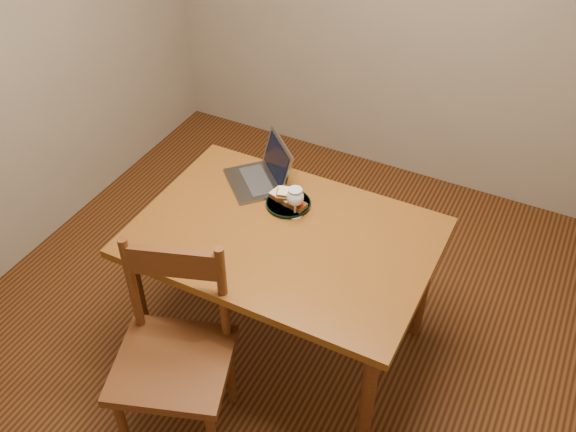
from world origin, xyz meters
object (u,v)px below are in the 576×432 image
at_px(plate, 288,204).
at_px(milk_glass, 295,202).
at_px(table, 284,248).
at_px(laptop, 264,172).
at_px(chair, 173,349).

relative_size(plate, milk_glass, 1.39).
relative_size(table, laptop, 3.31).
distance_m(milk_glass, laptop, 0.29).
distance_m(chair, laptop, 0.95).
distance_m(plate, milk_glass, 0.10).
relative_size(chair, plate, 2.79).
bearing_deg(laptop, chair, -41.98).
bearing_deg(chair, plate, 62.89).
xyz_separation_m(milk_glass, laptop, (-0.25, 0.16, -0.02)).
relative_size(milk_glass, laptop, 0.38).
distance_m(table, plate, 0.22).
height_order(table, milk_glass, milk_glass).
relative_size(chair, milk_glass, 3.87).
xyz_separation_m(table, milk_glass, (-0.01, 0.14, 0.16)).
relative_size(table, plate, 6.23).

